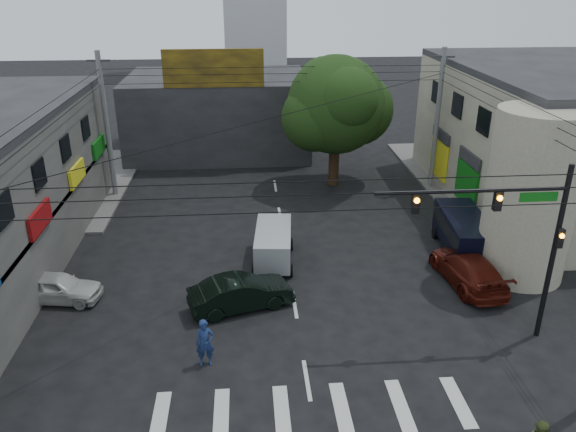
{
  "coord_description": "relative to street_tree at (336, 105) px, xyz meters",
  "views": [
    {
      "loc": [
        -1.92,
        -18.95,
        13.37
      ],
      "look_at": [
        -0.13,
        4.0,
        3.38
      ],
      "focal_mm": 35.0,
      "sensor_mm": 36.0,
      "label": 1
    }
  ],
  "objects": [
    {
      "name": "traffic_gantry",
      "position": [
        3.82,
        -18.0,
        -0.64
      ],
      "size": [
        7.1,
        0.35,
        7.2
      ],
      "color": "black",
      "rests_on": "ground"
    },
    {
      "name": "white_compact",
      "position": [
        -14.4,
        -13.83,
        -4.82
      ],
      "size": [
        2.69,
        4.31,
        1.31
      ],
      "primitive_type": "imported",
      "rotation": [
        0.0,
        0.0,
        1.42
      ],
      "color": "#BBBCB7",
      "rests_on": "ground"
    },
    {
      "name": "ground",
      "position": [
        -4.0,
        -17.0,
        -5.47
      ],
      "size": [
        160.0,
        160.0,
        0.0
      ],
      "primitive_type": "plane",
      "color": "black",
      "rests_on": "ground"
    },
    {
      "name": "dark_sedan",
      "position": [
        -6.32,
        -15.07,
        -4.74
      ],
      "size": [
        4.07,
        5.34,
        1.47
      ],
      "primitive_type": "imported",
      "rotation": [
        0.0,
        0.0,
        1.87
      ],
      "color": "black",
      "rests_on": "ground"
    },
    {
      "name": "utility_pole_far_left",
      "position": [
        -14.5,
        -1.0,
        -0.87
      ],
      "size": [
        0.32,
        0.32,
        9.2
      ],
      "primitive_type": "cylinder",
      "color": "#59595B",
      "rests_on": "ground"
    },
    {
      "name": "sidewalk_far_left",
      "position": [
        -22.0,
        1.0,
        -5.4
      ],
      "size": [
        16.0,
        16.0,
        0.15
      ],
      "primitive_type": "cube",
      "color": "#514F4C",
      "rests_on": "ground"
    },
    {
      "name": "navy_van",
      "position": [
        5.08,
        -10.72,
        -4.44
      ],
      "size": [
        5.49,
        2.87,
        2.06
      ],
      "primitive_type": null,
      "rotation": [
        0.0,
        0.0,
        1.48
      ],
      "color": "black",
      "rests_on": "ground"
    },
    {
      "name": "silver_minivan",
      "position": [
        -4.71,
        -10.97,
        -4.59
      ],
      "size": [
        4.41,
        2.44,
        1.77
      ],
      "primitive_type": null,
      "rotation": [
        0.0,
        0.0,
        1.48
      ],
      "color": "#B3B6BC",
      "rests_on": "ground"
    },
    {
      "name": "maroon_sedan",
      "position": [
        4.2,
        -13.77,
        -4.74
      ],
      "size": [
        3.14,
        5.51,
        1.47
      ],
      "primitive_type": "imported",
      "rotation": [
        0.0,
        0.0,
        3.25
      ],
      "color": "#4B120A",
      "rests_on": "ground"
    },
    {
      "name": "billboard",
      "position": [
        -8.0,
        4.1,
        1.83
      ],
      "size": [
        7.0,
        0.3,
        2.6
      ],
      "primitive_type": "cube",
      "color": "olive",
      "rests_on": "building_far"
    },
    {
      "name": "corner_column",
      "position": [
        7.0,
        -13.0,
        -1.47
      ],
      "size": [
        4.0,
        4.0,
        8.0
      ],
      "primitive_type": "cylinder",
      "color": "gray",
      "rests_on": "ground"
    },
    {
      "name": "sidewalk_far_right",
      "position": [
        14.0,
        1.0,
        -5.4
      ],
      "size": [
        16.0,
        16.0,
        0.15
      ],
      "primitive_type": "cube",
      "color": "#514F4C",
      "rests_on": "ground"
    },
    {
      "name": "building_right",
      "position": [
        14.0,
        -4.0,
        -1.47
      ],
      "size": [
        14.0,
        18.0,
        8.0
      ],
      "primitive_type": "cube",
      "color": "gray",
      "rests_on": "ground"
    },
    {
      "name": "traffic_officer",
      "position": [
        -7.63,
        -18.81,
        -4.53
      ],
      "size": [
        0.78,
        0.59,
        1.89
      ],
      "primitive_type": "imported",
      "rotation": [
        0.0,
        0.0,
        0.1
      ],
      "color": "navy",
      "rests_on": "ground"
    },
    {
      "name": "utility_pole_far_right",
      "position": [
        6.5,
        -1.0,
        -0.87
      ],
      "size": [
        0.32,
        0.32,
        9.2
      ],
      "primitive_type": "cylinder",
      "color": "#59595B",
      "rests_on": "ground"
    },
    {
      "name": "building_far",
      "position": [
        -8.0,
        9.0,
        -2.47
      ],
      "size": [
        14.0,
        10.0,
        6.0
      ],
      "primitive_type": "cube",
      "color": "#232326",
      "rests_on": "ground"
    },
    {
      "name": "street_tree",
      "position": [
        0.0,
        0.0,
        0.0
      ],
      "size": [
        6.4,
        6.4,
        8.7
      ],
      "color": "black",
      "rests_on": "ground"
    }
  ]
}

